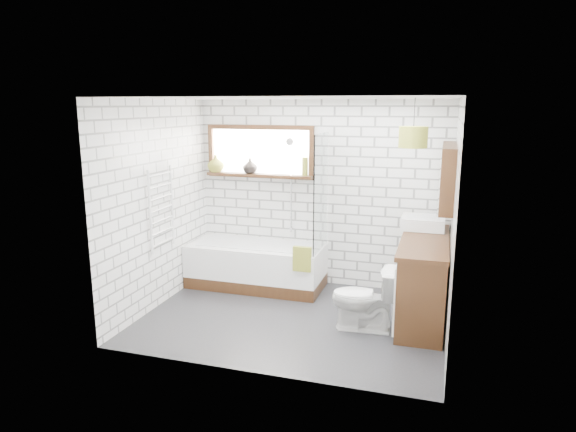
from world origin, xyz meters
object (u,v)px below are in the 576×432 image
(bathtub, at_px, (256,265))
(basin, at_px, (423,223))
(toilet, at_px, (364,298))
(vanity, at_px, (424,279))
(pendant, at_px, (413,137))

(bathtub, bearing_deg, basin, 1.66)
(bathtub, height_order, toilet, toilet)
(vanity, bearing_deg, basin, 96.84)
(bathtub, distance_m, toilet, 1.88)
(bathtub, xyz_separation_m, vanity, (2.22, -0.44, 0.18))
(basin, xyz_separation_m, pendant, (-0.12, -0.77, 1.08))
(bathtub, relative_size, pendant, 6.04)
(vanity, distance_m, basin, 0.74)
(bathtub, relative_size, vanity, 1.10)
(bathtub, bearing_deg, vanity, -11.15)
(basin, height_order, toilet, basin)
(pendant, bearing_deg, basin, 80.92)
(basin, bearing_deg, vanity, -83.16)
(bathtub, height_order, pendant, pendant)
(basin, bearing_deg, toilet, -117.92)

